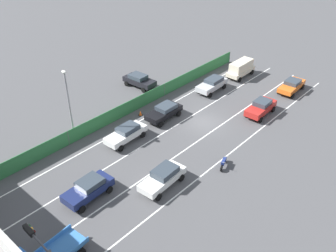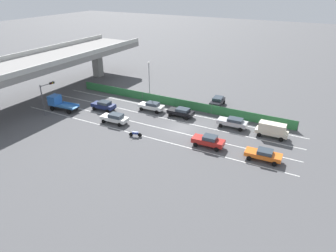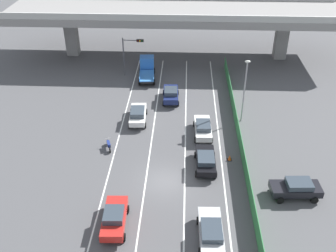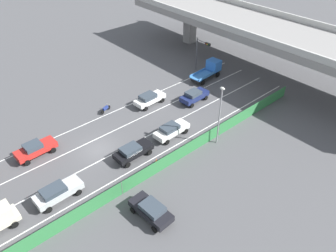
{
  "view_description": "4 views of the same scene",
  "coord_description": "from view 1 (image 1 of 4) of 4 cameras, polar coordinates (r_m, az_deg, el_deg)",
  "views": [
    {
      "loc": [
        -20.38,
        28.51,
        21.69
      ],
      "look_at": [
        0.79,
        4.9,
        1.5
      ],
      "focal_mm": 40.08,
      "sensor_mm": 36.0,
      "label": 1
    },
    {
      "loc": [
        -39.5,
        -18.66,
        21.11
      ],
      "look_at": [
        -2.93,
        1.11,
        1.28
      ],
      "focal_mm": 32.88,
      "sensor_mm": 36.0,
      "label": 2
    },
    {
      "loc": [
        1.55,
        -28.16,
        23.65
      ],
      "look_at": [
        -0.06,
        6.92,
        1.67
      ],
      "focal_mm": 42.35,
      "sensor_mm": 36.0,
      "label": 3
    },
    {
      "loc": [
        27.16,
        -13.32,
        24.6
      ],
      "look_at": [
        2.75,
        8.27,
        0.83
      ],
      "focal_mm": 35.37,
      "sensor_mm": 36.0,
      "label": 4
    }
  ],
  "objects": [
    {
      "name": "lane_line_mid_right",
      "position": [
        38.78,
        -1.43,
        -1.52
      ],
      "size": [
        0.14,
        46.45,
        0.01
      ],
      "primitive_type": "cube",
      "color": "silver",
      "rests_on": "ground"
    },
    {
      "name": "ground_plane",
      "position": [
        41.21,
        5.37,
        0.57
      ],
      "size": [
        300.0,
        300.0,
        0.0
      ],
      "primitive_type": "plane",
      "color": "#4C4C4F"
    },
    {
      "name": "car_sedan_white",
      "position": [
        37.84,
        -6.37,
        -1.08
      ],
      "size": [
        2.04,
        4.66,
        1.59
      ],
      "color": "white",
      "rests_on": "ground"
    },
    {
      "name": "traffic_cone",
      "position": [
        42.3,
        -4.21,
        1.96
      ],
      "size": [
        0.47,
        0.47,
        0.57
      ],
      "color": "orange",
      "rests_on": "ground"
    },
    {
      "name": "street_lamp",
      "position": [
        37.57,
        -14.93,
        4.06
      ],
      "size": [
        0.6,
        0.36,
        7.43
      ],
      "color": "gray",
      "rests_on": "ground"
    },
    {
      "name": "motorcycle",
      "position": [
        34.81,
        8.45,
        -5.52
      ],
      "size": [
        0.84,
        1.87,
        0.93
      ],
      "color": "black",
      "rests_on": "ground"
    },
    {
      "name": "car_sedan_black",
      "position": [
        41.31,
        -0.56,
        2.24
      ],
      "size": [
        2.07,
        4.49,
        1.55
      ],
      "color": "black",
      "rests_on": "ground"
    },
    {
      "name": "lane_line_right_edge",
      "position": [
        40.95,
        -5.11,
        0.36
      ],
      "size": [
        0.14,
        46.45,
        0.01
      ],
      "primitive_type": "cube",
      "color": "silver",
      "rests_on": "ground"
    },
    {
      "name": "parked_sedan_dark",
      "position": [
        48.42,
        -4.41,
        6.98
      ],
      "size": [
        4.42,
        2.23,
        1.62
      ],
      "color": "black",
      "rests_on": "ground"
    },
    {
      "name": "car_van_cream",
      "position": [
        51.93,
        11.05,
        8.67
      ],
      "size": [
        1.99,
        4.64,
        2.16
      ],
      "color": "beige",
      "rests_on": "ground"
    },
    {
      "name": "car_sedan_navy",
      "position": [
        31.74,
        -12.0,
        -9.27
      ],
      "size": [
        2.16,
        4.37,
        1.65
      ],
      "color": "navy",
      "rests_on": "ground"
    },
    {
      "name": "lane_line_mid_left",
      "position": [
        36.85,
        2.66,
        -3.61
      ],
      "size": [
        0.14,
        46.45,
        0.01
      ],
      "primitive_type": "cube",
      "color": "silver",
      "rests_on": "ground"
    },
    {
      "name": "lane_line_left_edge",
      "position": [
        35.17,
        7.2,
        -5.89
      ],
      "size": [
        0.14,
        46.45,
        0.01
      ],
      "primitive_type": "cube",
      "color": "silver",
      "rests_on": "ground"
    },
    {
      "name": "car_sedan_silver",
      "position": [
        47.6,
        6.73,
        6.37
      ],
      "size": [
        2.09,
        4.66,
        1.59
      ],
      "color": "#B7BABC",
      "rests_on": "ground"
    },
    {
      "name": "green_fence",
      "position": [
        41.85,
        -7.08,
        2.27
      ],
      "size": [
        0.1,
        42.55,
        1.59
      ],
      "color": "#2D753D",
      "rests_on": "ground"
    },
    {
      "name": "car_taxi_orange",
      "position": [
        49.58,
        18.31,
        5.91
      ],
      "size": [
        2.18,
        4.68,
        1.5
      ],
      "color": "orange",
      "rests_on": "ground"
    },
    {
      "name": "car_sedan_red",
      "position": [
        43.36,
        13.96,
        2.82
      ],
      "size": [
        2.11,
        4.56,
        1.67
      ],
      "color": "red",
      "rests_on": "ground"
    },
    {
      "name": "car_hatchback_white",
      "position": [
        32.17,
        -0.77,
        -7.75
      ],
      "size": [
        2.15,
        4.64,
        1.63
      ],
      "color": "silver",
      "rests_on": "ground"
    }
  ]
}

